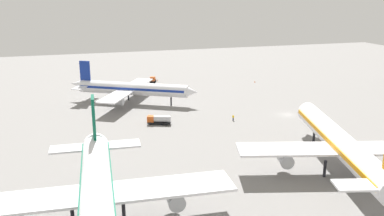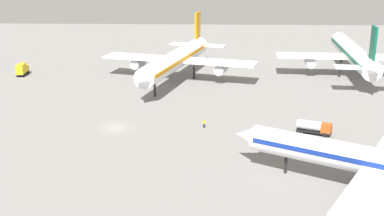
{
  "view_description": "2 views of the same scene",
  "coord_description": "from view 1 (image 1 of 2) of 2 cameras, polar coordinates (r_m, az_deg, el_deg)",
  "views": [
    {
      "loc": [
        -101.63,
        59.88,
        34.72
      ],
      "look_at": [
        2.0,
        28.4,
        3.86
      ],
      "focal_mm": 38.19,
      "sensor_mm": 36.0,
      "label": 1
    },
    {
      "loc": [
        91.17,
        18.06,
        32.72
      ],
      "look_at": [
        5.67,
        15.05,
        5.95
      ],
      "focal_mm": 47.03,
      "sensor_mm": 36.0,
      "label": 2
    }
  ],
  "objects": [
    {
      "name": "safety_cone_mid_apron",
      "position": [
        165.99,
        -4.85,
        3.88
      ],
      "size": [
        0.44,
        0.44,
        0.6
      ],
      "primitive_type": "cone",
      "color": "#EA590C",
      "rests_on": "ground"
    },
    {
      "name": "airplane_distant",
      "position": [
        62.73,
        -13.16,
        -11.94
      ],
      "size": [
        52.99,
        42.55,
        16.12
      ],
      "rotation": [
        0.0,
        0.0,
        3.08
      ],
      "color": "white",
      "rests_on": "ground"
    },
    {
      "name": "airplane_at_gate",
      "position": [
        86.49,
        20.06,
        -4.67
      ],
      "size": [
        51.16,
        41.81,
        15.83
      ],
      "rotation": [
        0.0,
        0.0,
        6.02
      ],
      "color": "white",
      "rests_on": "ground"
    },
    {
      "name": "safety_cone_near_gate",
      "position": [
        164.75,
        8.77,
        3.66
      ],
      "size": [
        0.44,
        0.44,
        0.6
      ],
      "primitive_type": "cone",
      "color": "#EA590C",
      "rests_on": "ground"
    },
    {
      "name": "ground_crew_worker",
      "position": [
        114.78,
        5.77,
        -1.34
      ],
      "size": [
        0.53,
        0.53,
        1.67
      ],
      "rotation": [
        0.0,
        0.0,
        5.37
      ],
      "color": "#1E2338",
      "rests_on": "ground"
    },
    {
      "name": "airplane_taxiing",
      "position": [
        132.68,
        -8.46,
        2.69
      ],
      "size": [
        32.86,
        39.26,
        13.2
      ],
      "rotation": [
        0.0,
        0.0,
        4.19
      ],
      "color": "white",
      "rests_on": "ground"
    },
    {
      "name": "fuel_truck",
      "position": [
        111.19,
        -4.62,
        -1.59
      ],
      "size": [
        4.15,
        6.55,
        2.5
      ],
      "rotation": [
        0.0,
        0.0,
        1.18
      ],
      "color": "black",
      "rests_on": "ground"
    },
    {
      "name": "baggage_tug",
      "position": [
        163.62,
        -5.49,
        3.99
      ],
      "size": [
        3.66,
        3.13,
        2.3
      ],
      "rotation": [
        0.0,
        0.0,
        2.78
      ],
      "color": "black",
      "rests_on": "ground"
    },
    {
      "name": "ground",
      "position": [
        122.96,
        13.05,
        -0.92
      ],
      "size": [
        288.0,
        288.0,
        0.0
      ],
      "primitive_type": "plane",
      "color": "gray"
    }
  ]
}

